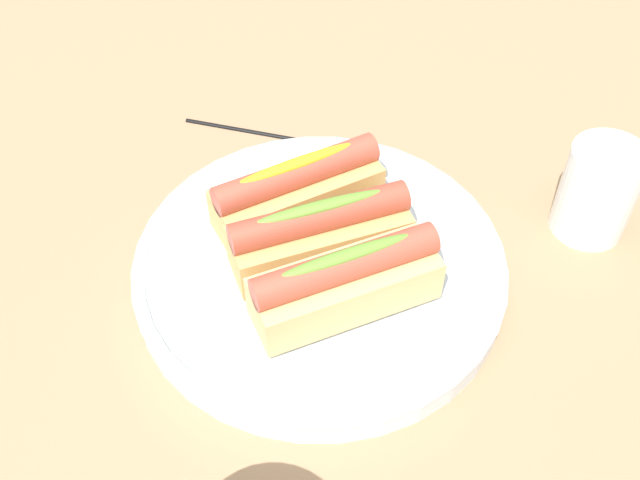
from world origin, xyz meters
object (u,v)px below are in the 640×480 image
Objects in this scene: chopstick_near at (284,136)px; water_glass at (596,195)px; hotdog_front at (297,190)px; serving_bowl at (320,266)px; hotdog_side at (345,282)px; hotdog_back at (320,234)px.

water_glass is at bearing 171.26° from chopstick_near.
serving_bowl is at bearing 105.75° from hotdog_front.
water_glass is (-0.24, -0.09, -0.02)m from hotdog_side.
water_glass is (-0.25, -0.04, -0.02)m from hotdog_back.
chopstick_near is at bearing -87.92° from hotdog_front.
hotdog_side is at bearing 21.10° from water_glass.
chopstick_near is (0.02, -0.19, -0.05)m from hotdog_back.
serving_bowl is 0.07m from hotdog_side.
hotdog_back reaches higher than water_glass.
chopstick_near is (0.03, -0.25, -0.05)m from hotdog_side.
hotdog_back and hotdog_side have the same top height.
hotdog_front is 0.72× the size of chopstick_near.
chopstick_near is at bearing -81.89° from hotdog_side.
hotdog_back is at bearing -130.33° from serving_bowl.
hotdog_side is at bearing 105.75° from hotdog_front.
hotdog_front is at bearing -74.25° from hotdog_side.
hotdog_side is at bearing 118.52° from chopstick_near.
hotdog_back is 0.72× the size of chopstick_near.
serving_bowl is 1.47× the size of chopstick_near.
hotdog_front and hotdog_side have the same top height.
hotdog_front is 0.11m from hotdog_side.
hotdog_side is 0.26m from water_glass.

